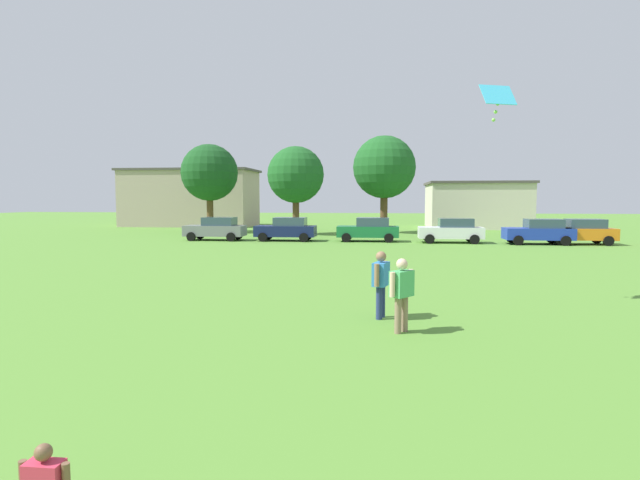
# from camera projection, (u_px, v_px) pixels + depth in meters

# --- Properties ---
(ground_plane) EXTENTS (160.00, 160.00, 0.00)m
(ground_plane) POSITION_uv_depth(u_px,v_px,m) (353.00, 251.00, 29.25)
(ground_plane) COLOR #568C33
(adult_bystander) EXTENTS (0.58, 0.65, 1.67)m
(adult_bystander) POSITION_uv_depth(u_px,v_px,m) (402.00, 289.00, 11.37)
(adult_bystander) COLOR #8C7259
(adult_bystander) RESTS_ON ground
(bystander_near_trees) EXTENTS (0.46, 0.78, 1.69)m
(bystander_near_trees) POSITION_uv_depth(u_px,v_px,m) (381.00, 279.00, 12.72)
(bystander_near_trees) COLOR navy
(bystander_near_trees) RESTS_ON ground
(kite) EXTENTS (1.05, 0.74, 1.04)m
(kite) POSITION_uv_depth(u_px,v_px,m) (497.00, 98.00, 14.20)
(kite) COLOR #3FBFE5
(parked_car_gray_0) EXTENTS (4.30, 2.02, 1.68)m
(parked_car_gray_0) POSITION_uv_depth(u_px,v_px,m) (216.00, 229.00, 36.93)
(parked_car_gray_0) COLOR slate
(parked_car_gray_0) RESTS_ON ground
(parked_car_navy_1) EXTENTS (4.30, 2.02, 1.68)m
(parked_car_navy_1) POSITION_uv_depth(u_px,v_px,m) (287.00, 229.00, 36.41)
(parked_car_navy_1) COLOR #141E4C
(parked_car_navy_1) RESTS_ON ground
(parked_car_green_2) EXTENTS (4.30, 2.02, 1.68)m
(parked_car_green_2) POSITION_uv_depth(u_px,v_px,m) (369.00, 229.00, 35.92)
(parked_car_green_2) COLOR #196B38
(parked_car_green_2) RESTS_ON ground
(parked_car_white_3) EXTENTS (4.30, 2.02, 1.68)m
(parked_car_white_3) POSITION_uv_depth(u_px,v_px,m) (452.00, 230.00, 34.76)
(parked_car_white_3) COLOR white
(parked_car_white_3) RESTS_ON ground
(parked_car_blue_4) EXTENTS (4.30, 2.02, 1.68)m
(parked_car_blue_4) POSITION_uv_depth(u_px,v_px,m) (539.00, 231.00, 33.61)
(parked_car_blue_4) COLOR #1E38AD
(parked_car_blue_4) RESTS_ON ground
(parked_car_orange_5) EXTENTS (4.30, 2.02, 1.68)m
(parked_car_orange_5) POSITION_uv_depth(u_px,v_px,m) (581.00, 232.00, 33.52)
(parked_car_orange_5) COLOR orange
(parked_car_orange_5) RESTS_ON ground
(tree_far_left) EXTENTS (5.05, 5.05, 7.87)m
(tree_far_left) POSITION_uv_depth(u_px,v_px,m) (209.00, 173.00, 45.40)
(tree_far_left) COLOR brown
(tree_far_left) RESTS_ON ground
(tree_center) EXTENTS (4.74, 4.74, 7.39)m
(tree_center) POSITION_uv_depth(u_px,v_px,m) (296.00, 175.00, 42.55)
(tree_center) COLOR brown
(tree_center) RESTS_ON ground
(tree_far_right) EXTENTS (5.44, 5.44, 8.48)m
(tree_far_right) POSITION_uv_depth(u_px,v_px,m) (384.00, 167.00, 44.29)
(tree_far_right) COLOR brown
(tree_far_right) RESTS_ON ground
(house_left) EXTENTS (14.49, 7.41, 6.27)m
(house_left) POSITION_uv_depth(u_px,v_px,m) (191.00, 198.00, 56.88)
(house_left) COLOR tan
(house_left) RESTS_ON ground
(house_right) EXTENTS (10.10, 8.95, 4.75)m
(house_right) POSITION_uv_depth(u_px,v_px,m) (476.00, 205.00, 53.18)
(house_right) COLOR beige
(house_right) RESTS_ON ground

